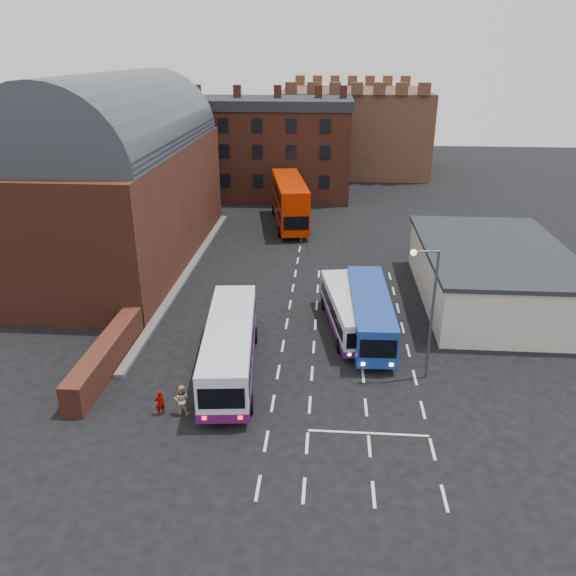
# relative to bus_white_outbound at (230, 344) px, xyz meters

# --- Properties ---
(ground) EXTENTS (180.00, 180.00, 0.00)m
(ground) POSITION_rel_bus_white_outbound_xyz_m (2.79, -2.24, -1.85)
(ground) COLOR black
(railway_station) EXTENTS (12.00, 28.00, 16.00)m
(railway_station) POSITION_rel_bus_white_outbound_xyz_m (-12.71, 18.76, 5.78)
(railway_station) COLOR #602B1E
(railway_station) RESTS_ON ground
(forecourt_wall) EXTENTS (1.20, 10.00, 1.80)m
(forecourt_wall) POSITION_rel_bus_white_outbound_xyz_m (-7.41, -0.24, -0.95)
(forecourt_wall) COLOR #602B1E
(forecourt_wall) RESTS_ON ground
(cream_building) EXTENTS (10.40, 16.40, 4.25)m
(cream_building) POSITION_rel_bus_white_outbound_xyz_m (17.79, 11.76, 0.30)
(cream_building) COLOR beige
(cream_building) RESTS_ON ground
(brick_terrace) EXTENTS (22.00, 10.00, 11.00)m
(brick_terrace) POSITION_rel_bus_white_outbound_xyz_m (-3.21, 43.76, 3.65)
(brick_terrace) COLOR brown
(brick_terrace) RESTS_ON ground
(castle_keep) EXTENTS (22.00, 22.00, 12.00)m
(castle_keep) POSITION_rel_bus_white_outbound_xyz_m (8.79, 63.76, 4.15)
(castle_keep) COLOR brown
(castle_keep) RESTS_ON ground
(bus_white_outbound) EXTENTS (3.76, 11.69, 3.13)m
(bus_white_outbound) POSITION_rel_bus_white_outbound_xyz_m (0.00, 0.00, 0.00)
(bus_white_outbound) COLOR silver
(bus_white_outbound) RESTS_ON ground
(bus_white_inbound) EXTENTS (3.70, 9.58, 2.55)m
(bus_white_inbound) POSITION_rel_bus_white_outbound_xyz_m (6.90, 6.07, -0.34)
(bus_white_inbound) COLOR silver
(bus_white_inbound) RESTS_ON ground
(bus_blue) EXTENTS (2.92, 10.65, 2.89)m
(bus_blue) POSITION_rel_bus_white_outbound_xyz_m (8.40, 5.41, -0.15)
(bus_blue) COLOR navy
(bus_blue) RESTS_ON ground
(bus_red_double) EXTENTS (4.93, 12.75, 4.98)m
(bus_red_double) POSITION_rel_bus_white_outbound_xyz_m (1.25, 30.42, 0.80)
(bus_red_double) COLOR #C21F00
(bus_red_double) RESTS_ON ground
(street_lamp) EXTENTS (1.60, 0.42, 7.90)m
(street_lamp) POSITION_rel_bus_white_outbound_xyz_m (11.12, 0.21, 2.91)
(street_lamp) COLOR #494C50
(street_lamp) RESTS_ON ground
(pedestrian_red) EXTENTS (0.61, 0.59, 1.42)m
(pedestrian_red) POSITION_rel_bus_white_outbound_xyz_m (-2.96, -4.47, -1.14)
(pedestrian_red) COLOR #830200
(pedestrian_red) RESTS_ON ground
(pedestrian_beige) EXTENTS (0.85, 0.67, 1.70)m
(pedestrian_beige) POSITION_rel_bus_white_outbound_xyz_m (-1.83, -4.30, -1.00)
(pedestrian_beige) COLOR #CDB090
(pedestrian_beige) RESTS_ON ground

